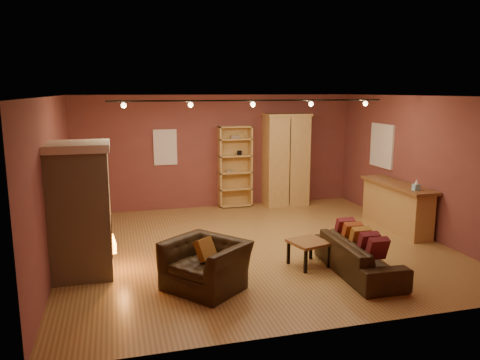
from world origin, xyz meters
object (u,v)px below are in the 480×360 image
object	(u,v)px
armchair	(206,257)
coffee_table	(309,245)
fireplace	(81,210)
bookcase	(235,166)
bar_counter	(396,206)
armoire	(286,160)
loveseat	(359,250)

from	to	relation	value
armchair	coffee_table	size ratio (longest dim) A/B	1.89
fireplace	bookcase	size ratio (longest dim) A/B	1.04
bookcase	bar_counter	size ratio (longest dim) A/B	0.99
bookcase	armchair	world-z (taller)	bookcase
armoire	coffee_table	size ratio (longest dim) A/B	3.36
coffee_table	armoire	bearing A→B (deg)	74.59
bar_counter	armchair	xyz separation A→B (m)	(-4.47, -1.93, -0.02)
armoire	coffee_table	world-z (taller)	armoire
fireplace	coffee_table	xyz separation A→B (m)	(3.61, -0.59, -0.69)
bar_counter	armchair	size ratio (longest dim) A/B	1.57
armchair	fireplace	bearing A→B (deg)	-160.01
armoire	armchair	distance (m)	5.51
fireplace	coffee_table	world-z (taller)	fireplace
armoire	armchair	world-z (taller)	armoire
bookcase	armoire	distance (m)	1.32
armoire	loveseat	bearing A→B (deg)	-96.03
fireplace	bookcase	world-z (taller)	fireplace
armoire	loveseat	xyz separation A→B (m)	(-0.49, -4.66, -0.78)
armoire	loveseat	distance (m)	4.75
coffee_table	fireplace	bearing A→B (deg)	170.64
fireplace	armoire	world-z (taller)	armoire
fireplace	loveseat	bearing A→B (deg)	-14.52
bar_counter	armchair	distance (m)	4.87
fireplace	armchair	world-z (taller)	fireplace
bookcase	armchair	xyz separation A→B (m)	(-1.68, -4.78, -0.55)
loveseat	bar_counter	bearing A→B (deg)	-42.95
armoire	coffee_table	bearing A→B (deg)	-105.41
bookcase	armoire	bearing A→B (deg)	-8.23
bookcase	loveseat	xyz separation A→B (m)	(0.81, -4.84, -0.65)
fireplace	coffee_table	bearing A→B (deg)	-9.36
fireplace	loveseat	distance (m)	4.45
bookcase	bar_counter	xyz separation A→B (m)	(2.79, -2.85, -0.53)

